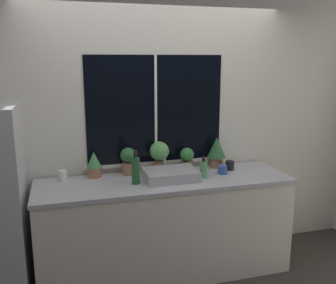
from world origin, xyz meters
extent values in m
cube|color=silver|center=(0.00, 0.71, 1.35)|extent=(8.00, 0.06, 2.70)
cube|color=black|center=(0.00, 0.68, 1.53)|extent=(1.34, 0.01, 1.04)
cube|color=silver|center=(0.00, 0.67, 1.53)|extent=(0.02, 0.01, 1.04)
cube|color=silver|center=(0.00, 0.67, 1.00)|extent=(1.40, 0.04, 0.03)
cube|color=silver|center=(2.25, 1.50, 1.35)|extent=(0.06, 7.00, 2.70)
cube|color=silver|center=(0.00, 0.32, 0.45)|extent=(2.31, 0.64, 0.90)
cube|color=#ADADB2|center=(0.00, 0.32, 0.92)|extent=(2.33, 0.67, 0.03)
cube|color=#ADADB2|center=(0.05, 0.32, 0.98)|extent=(0.48, 0.35, 0.09)
cylinder|color=#B7B7BC|center=(0.05, 0.53, 0.95)|extent=(0.04, 0.04, 0.03)
cylinder|color=#B7B7BC|center=(0.05, 0.53, 1.07)|extent=(0.02, 0.02, 0.22)
cylinder|color=#9E6B4C|center=(-0.62, 0.57, 0.98)|extent=(0.13, 0.13, 0.10)
cone|color=#478E4C|center=(-0.62, 0.57, 1.10)|extent=(0.13, 0.13, 0.15)
cylinder|color=#9E6B4C|center=(-0.30, 0.57, 0.99)|extent=(0.11, 0.11, 0.12)
sphere|color=#2D6638|center=(-0.30, 0.57, 1.12)|extent=(0.14, 0.14, 0.14)
cylinder|color=#9E6B4C|center=(0.01, 0.57, 0.99)|extent=(0.10, 0.10, 0.11)
sphere|color=#569951|center=(0.01, 0.57, 1.14)|extent=(0.19, 0.19, 0.19)
cylinder|color=#9E6B4C|center=(0.29, 0.57, 0.98)|extent=(0.12, 0.12, 0.08)
sphere|color=#387A3D|center=(0.29, 0.57, 1.09)|extent=(0.14, 0.14, 0.14)
cylinder|color=#9E6B4C|center=(0.60, 0.57, 0.99)|extent=(0.13, 0.13, 0.10)
cone|color=#2D6638|center=(0.60, 0.57, 1.14)|extent=(0.19, 0.19, 0.21)
cylinder|color=#519E5B|center=(0.35, 0.28, 1.01)|extent=(0.07, 0.07, 0.15)
cylinder|color=black|center=(0.35, 0.28, 1.11)|extent=(0.03, 0.03, 0.04)
cylinder|color=#235128|center=(-0.28, 0.28, 1.05)|extent=(0.07, 0.07, 0.24)
cylinder|color=black|center=(-0.28, 0.28, 1.20)|extent=(0.03, 0.03, 0.07)
cylinder|color=white|center=(-0.90, 0.54, 0.98)|extent=(0.08, 0.08, 0.10)
cylinder|color=black|center=(0.70, 0.45, 0.98)|extent=(0.09, 0.09, 0.09)
cylinder|color=#3351AD|center=(0.57, 0.35, 0.97)|extent=(0.09, 0.09, 0.08)
camera|label=1|loc=(-0.87, -2.82, 2.00)|focal=40.00mm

